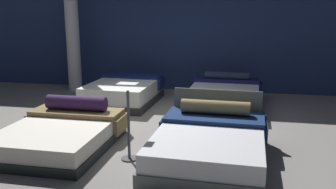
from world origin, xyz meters
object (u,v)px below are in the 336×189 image
Objects in this scene: bed_3 at (224,97)px; support_pillar at (72,25)px; bed_0 at (61,134)px; bed_2 at (124,92)px; price_sign at (129,130)px; bed_1 at (210,143)px.

support_pillar reaches higher than bed_3.
bed_0 is 2.92m from bed_2.
support_pillar is at bearing 123.76° from price_sign.
price_sign is (1.13, -3.20, 0.18)m from bed_2.
bed_1 is 3.75m from bed_2.
bed_0 is at bearing -127.01° from bed_3.
bed_0 is 0.99× the size of bed_2.
price_sign is at bearing -68.47° from bed_2.
price_sign is (-1.19, -3.26, 0.20)m from bed_3.
bed_1 is at bearing -1.09° from bed_0.
bed_3 is at bearing 90.81° from bed_1.
bed_3 reaches higher than bed_0.
price_sign is at bearing -56.24° from support_pillar.
bed_1 is (2.36, -0.06, 0.04)m from bed_0.
bed_0 is at bearing -89.61° from bed_2.
bed_2 is at bearing 88.65° from bed_0.
price_sign reaches higher than bed_2.
bed_1 is 1.97× the size of price_sign.
bed_2 is 1.82× the size of price_sign.
bed_0 is 1.27m from price_sign.
bed_3 is at bearing 3.59° from bed_2.
bed_3 is (0.05, 3.04, -0.01)m from bed_1.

